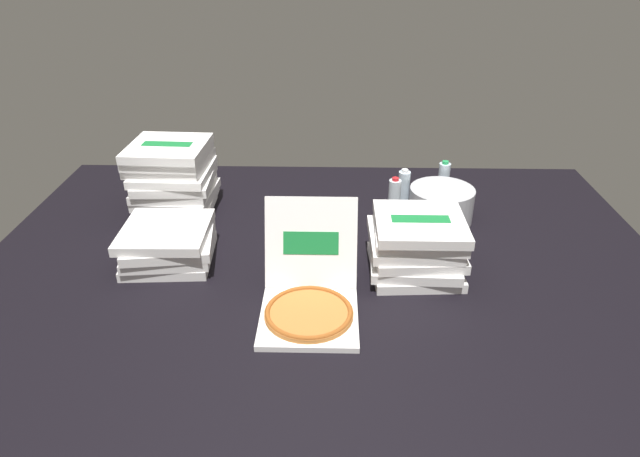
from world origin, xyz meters
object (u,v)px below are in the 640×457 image
pizza_stack_left_mid (416,245)px  water_bottle_0 (403,191)px  open_pizza_box (309,295)px  water_bottle_1 (443,182)px  pizza_stack_right_far (169,244)px  ice_bucket (441,204)px  pizza_stack_center_near (174,179)px  water_bottle_2 (394,200)px

pizza_stack_left_mid → water_bottle_0: pizza_stack_left_mid is taller
open_pizza_box → water_bottle_1: bearing=56.1°
pizza_stack_right_far → ice_bucket: size_ratio=1.30×
pizza_stack_left_mid → water_bottle_0: size_ratio=1.75×
pizza_stack_center_near → water_bottle_2: (1.17, -0.05, -0.08)m
water_bottle_1 → water_bottle_0: bearing=-152.3°
pizza_stack_center_near → water_bottle_2: size_ratio=1.80×
ice_bucket → water_bottle_2: (-0.25, -0.00, 0.03)m
pizza_stack_right_far → pizza_stack_center_near: 0.51m
pizza_stack_left_mid → water_bottle_1: bearing=71.6°
open_pizza_box → pizza_stack_left_mid: 0.56m
open_pizza_box → pizza_stack_right_far: 0.76m
pizza_stack_right_far → pizza_stack_center_near: bearing=100.3°
pizza_stack_right_far → water_bottle_1: size_ratio=1.83×
water_bottle_1 → water_bottle_2: (-0.30, -0.24, 0.00)m
open_pizza_box → ice_bucket: (0.66, 0.82, 0.01)m
pizza_stack_right_far → pizza_stack_center_near: size_ratio=1.02×
ice_bucket → pizza_stack_right_far: bearing=-161.4°
open_pizza_box → pizza_stack_center_near: bearing=131.1°
pizza_stack_right_far → water_bottle_2: (1.08, 0.44, 0.03)m
ice_bucket → pizza_stack_center_near: bearing=178.1°
pizza_stack_center_near → water_bottle_1: size_ratio=1.80×
pizza_stack_center_near → water_bottle_0: bearing=3.0°
pizza_stack_right_far → pizza_stack_center_near: (-0.09, 0.49, 0.11)m
pizza_stack_center_near → ice_bucket: (1.42, -0.05, -0.11)m
pizza_stack_left_mid → ice_bucket: 0.54m
pizza_stack_center_near → ice_bucket: pizza_stack_center_near is taller
pizza_stack_right_far → pizza_stack_center_near: pizza_stack_center_near is taller
open_pizza_box → pizza_stack_center_near: 1.15m
pizza_stack_right_far → water_bottle_1: 1.53m
ice_bucket → pizza_stack_left_mid: bearing=-111.4°
water_bottle_0 → water_bottle_1: same height
open_pizza_box → water_bottle_2: bearing=63.2°
pizza_stack_right_far → water_bottle_1: (1.37, 0.68, 0.03)m
pizza_stack_center_near → water_bottle_2: 1.17m
pizza_stack_left_mid → ice_bucket: bearing=68.6°
open_pizza_box → water_bottle_2: open_pizza_box is taller
open_pizza_box → pizza_stack_left_mid: bearing=34.2°
water_bottle_1 → water_bottle_2: bearing=-141.2°
pizza_stack_left_mid → pizza_stack_center_near: (-1.22, 0.55, 0.07)m
open_pizza_box → water_bottle_1: size_ratio=2.23×
ice_bucket → water_bottle_1: 0.24m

